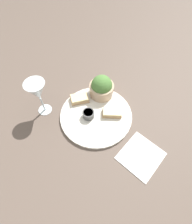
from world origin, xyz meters
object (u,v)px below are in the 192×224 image
(sauce_ramekin, at_px, (88,114))
(salad_bowl, at_px, (102,87))
(cheese_toast_near, at_px, (80,99))
(cheese_toast_far, at_px, (112,113))
(napkin, at_px, (141,156))
(wine_glass, at_px, (37,92))

(sauce_ramekin, bearing_deg, salad_bowl, 86.25)
(cheese_toast_near, xyz_separation_m, cheese_toast_far, (0.17, -0.02, 0.00))
(salad_bowl, xyz_separation_m, sauce_ramekin, (-0.01, -0.14, -0.03))
(sauce_ramekin, xyz_separation_m, napkin, (0.26, -0.09, -0.03))
(cheese_toast_near, distance_m, wine_glass, 0.20)
(salad_bowl, xyz_separation_m, napkin, (0.25, -0.24, -0.06))
(salad_bowl, distance_m, wine_glass, 0.29)
(cheese_toast_far, height_order, napkin, cheese_toast_far)
(napkin, bearing_deg, cheese_toast_near, 154.48)
(salad_bowl, distance_m, napkin, 0.35)
(cheese_toast_near, xyz_separation_m, wine_glass, (-0.13, -0.10, 0.10))
(wine_glass, bearing_deg, salad_bowl, 39.24)
(wine_glass, bearing_deg, sauce_ramekin, 8.88)
(salad_bowl, distance_m, sauce_ramekin, 0.15)
(cheese_toast_near, relative_size, wine_glass, 0.54)
(cheese_toast_far, distance_m, napkin, 0.22)
(salad_bowl, xyz_separation_m, cheese_toast_near, (-0.08, -0.08, -0.03))
(salad_bowl, xyz_separation_m, wine_glass, (-0.22, -0.18, 0.07))
(salad_bowl, bearing_deg, cheese_toast_far, -48.96)
(cheese_toast_near, bearing_deg, cheese_toast_far, -7.37)
(sauce_ramekin, xyz_separation_m, cheese_toast_near, (-0.07, 0.07, -0.01))
(salad_bowl, bearing_deg, wine_glass, -140.76)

